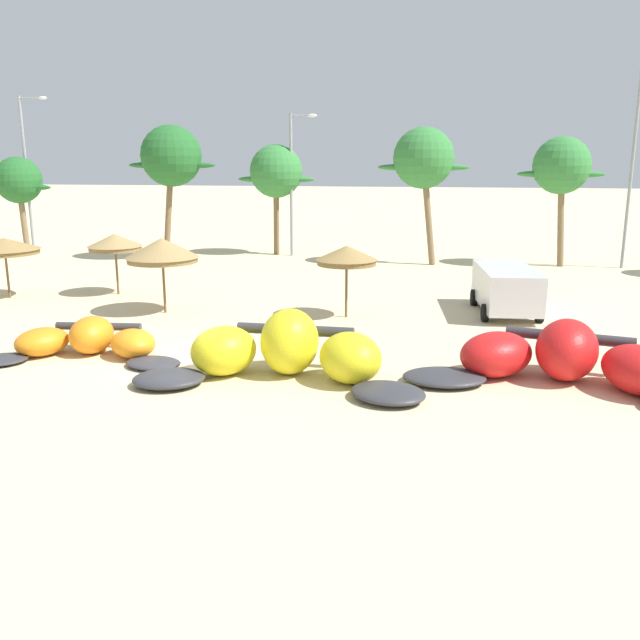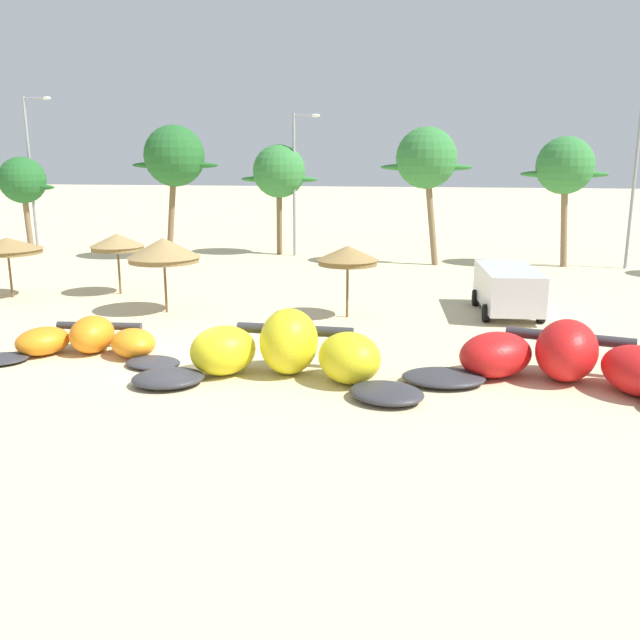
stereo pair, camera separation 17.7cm
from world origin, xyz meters
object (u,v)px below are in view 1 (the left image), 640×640
Objects in this scene: kite_center at (565,361)px; lamppost_west at (28,167)px; beach_umbrella_middle at (115,242)px; beach_umbrella_near_van at (4,246)px; lamppost_east_center at (634,163)px; lamppost_west_center at (293,177)px; palm_left_of_gap at (276,172)px; palm_center_right at (562,167)px; beach_umbrella_near_palms at (162,250)px; kite_left at (88,342)px; beach_umbrella_outermost at (347,255)px; palm_left at (171,157)px; palm_leftmost at (18,181)px; palm_center_left at (424,159)px; kite_left_of_center at (286,353)px; parked_van at (506,286)px.

kite_center is 0.87× the size of lamppost_west.
beach_umbrella_middle is 0.28× the size of lamppost_west.
kite_center is 2.83× the size of beach_umbrella_near_van.
lamppost_west_center is at bearing 174.66° from lamppost_east_center.
lamppost_west is at bearing 117.87° from beach_umbrella_near_van.
lamppost_east_center reaches higher than palm_left_of_gap.
beach_umbrella_near_palms is at bearing -138.94° from palm_center_right.
lamppost_west_center reaches higher than beach_umbrella_near_palms.
palm_center_right is at bearing 50.83° from kite_left.
beach_umbrella_outermost is 18.82m from palm_left.
palm_center_right is at bearing -7.24° from palm_left_of_gap.
beach_umbrella_middle is at bearing -150.36° from palm_center_right.
beach_umbrella_middle is 16.18m from palm_leftmost.
kite_left is at bearing -137.69° from beach_umbrella_outermost.
beach_umbrella_near_van is 22.28m from palm_center_left.
palm_leftmost is at bearing -87.69° from lamppost_west.
lamppost_east_center reaches higher than kite_left_of_center.
beach_umbrella_near_palms is 0.28× the size of lamppost_east_center.
beach_umbrella_near_van is 0.44× the size of palm_left_of_gap.
beach_umbrella_near_van is 8.15m from beach_umbrella_near_palms.
kite_left is 1.40× the size of parked_van.
palm_left_of_gap reaches higher than beach_umbrella_near_palms.
lamppost_west_center is 19.53m from lamppost_east_center.
kite_left is at bearing -147.90° from parked_van.
beach_umbrella_middle is 4.82m from beach_umbrella_near_palms.
beach_umbrella_middle is at bearing -111.38° from lamppost_west_center.
lamppost_east_center is at bearing 2.08° from palm_left.
palm_center_left reaches higher than beach_umbrella_near_van.
beach_umbrella_near_palms is 0.38× the size of palm_left.
beach_umbrella_near_palms is 0.49× the size of palm_leftmost.
beach_umbrella_middle is 0.57× the size of parked_van.
beach_umbrella_middle is 0.32× the size of lamppost_west_center.
palm_left_of_gap is 0.89× the size of palm_center_left.
palm_center_right is at bearing 2.64° from palm_left.
lamppost_east_center is (21.19, 15.09, 3.30)m from beach_umbrella_near_palms.
beach_umbrella_near_palms is 13.72m from parked_van.
lamppost_west_center is at bearing 4.81° from lamppost_west.
kite_left is 15.92m from parked_van.
kite_left_of_center is 17.18m from beach_umbrella_near_van.
kite_center is 1.07× the size of palm_left.
beach_umbrella_outermost is (0.69, 7.75, 1.71)m from kite_left_of_center.
palm_center_right is (22.49, 1.04, -0.54)m from palm_left.
palm_leftmost is (-15.23, 20.42, 4.20)m from kite_left.
palm_center_right reaches higher than kite_center.
palm_left_of_gap is at bearing 88.09° from beach_umbrella_near_palms.
palm_center_left is 11.40m from lamppost_east_center.
palm_left is (-19.32, 20.67, 5.47)m from kite_center.
kite_center is (14.27, -0.31, 0.20)m from kite_left.
lamppost_west_center is at bearing 84.02° from beach_umbrella_near_palms.
beach_umbrella_outermost is at bearing 3.35° from beach_umbrella_near_palms.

